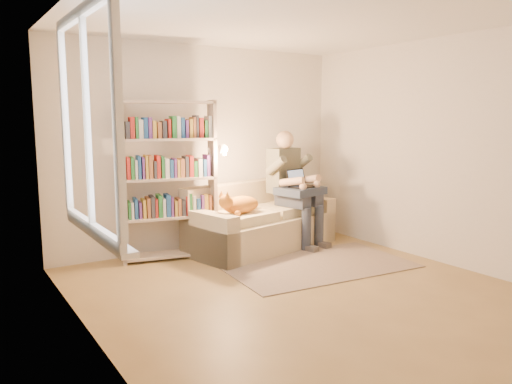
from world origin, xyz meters
TOP-DOWN VIEW (x-y plane):
  - floor at (0.00, 0.00)m, footprint 4.50×4.50m
  - ceiling at (0.00, 0.00)m, footprint 4.00×4.50m
  - wall_left at (-2.00, 0.00)m, footprint 0.02×4.50m
  - wall_right at (2.00, 0.00)m, footprint 0.02×4.50m
  - wall_back at (0.00, 2.25)m, footprint 4.00×0.02m
  - window at (-1.95, 0.20)m, footprint 0.12×1.52m
  - sofa at (0.57, 1.74)m, footprint 2.13×1.29m
  - person at (1.04, 1.69)m, footprint 0.56×0.76m
  - cat at (0.12, 1.52)m, footprint 0.70×0.36m
  - blanket at (1.11, 1.54)m, footprint 0.65×0.57m
  - laptop at (1.11, 1.55)m, footprint 0.38×0.34m
  - bookshelf at (-0.62, 1.90)m, footprint 1.25×0.60m
  - rug at (0.69, 0.70)m, footprint 2.22×1.43m

SIDE VIEW (x-z plane):
  - floor at x=0.00m, z-range 0.00..0.00m
  - rug at x=0.69m, z-range 0.00..0.01m
  - sofa at x=0.57m, z-range -0.12..0.73m
  - cat at x=0.12m, z-range 0.52..0.79m
  - blanket at x=1.11m, z-range 0.69..0.79m
  - person at x=1.04m, z-range 0.08..1.60m
  - laptop at x=1.11m, z-range 0.71..1.00m
  - bookshelf at x=-0.62m, z-range 0.10..2.00m
  - wall_left at x=-2.00m, z-range 0.00..2.60m
  - wall_right at x=2.00m, z-range 0.00..2.60m
  - wall_back at x=0.00m, z-range 0.00..2.60m
  - window at x=-1.95m, z-range 0.53..2.22m
  - ceiling at x=0.00m, z-range 2.59..2.61m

